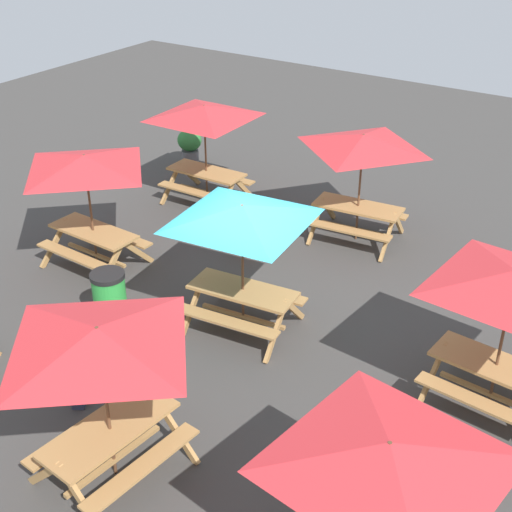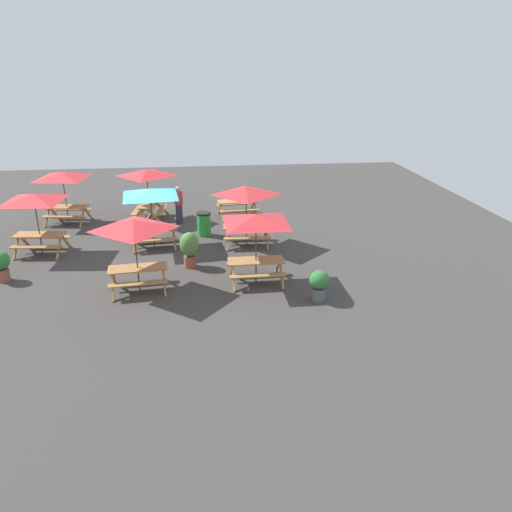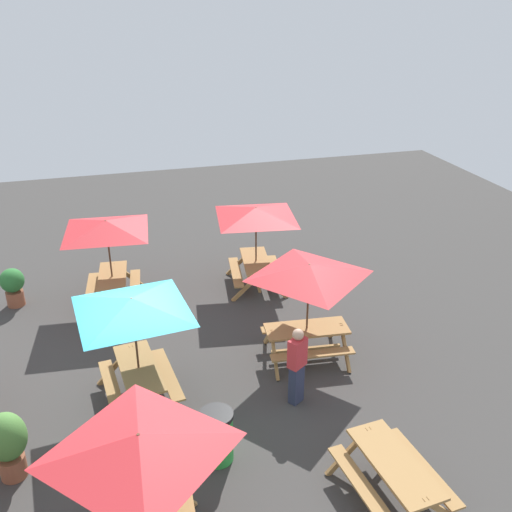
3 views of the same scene
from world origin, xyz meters
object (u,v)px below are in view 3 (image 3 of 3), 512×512
Objects in this scene: picnic_table_4 at (309,278)px; trash_bin_green at (217,436)px; potted_plant_1 at (13,285)px; person_standing at (297,364)px; picnic_table_3 at (140,453)px; picnic_table_7 at (393,471)px; potted_plant_0 at (7,442)px; picnic_table_2 at (107,232)px; picnic_table_0 at (256,218)px; picnic_table_6 at (133,313)px.

trash_bin_green is (-2.43, 2.53, -1.49)m from picnic_table_4.
potted_plant_1 is 7.99m from person_standing.
person_standing is (1.06, -1.82, 0.39)m from trash_bin_green.
picnic_table_3 is 8.80m from potted_plant_1.
picnic_table_3 is 1.00× the size of picnic_table_4.
picnic_table_7 is 1.87× the size of potted_plant_1.
potted_plant_0 reaches higher than potted_plant_1.
picnic_table_7 is at bearing -147.77° from picnic_table_2.
picnic_table_0 reaches higher than trash_bin_green.
picnic_table_6 is at bearing -149.48° from potted_plant_1.
picnic_table_7 is 1.52× the size of potted_plant_0.
picnic_table_2 reaches higher than potted_plant_1.
picnic_table_3 is 2.58m from trash_bin_green.
picnic_table_2 is 6.43m from trash_bin_green.
picnic_table_3 is at bearing 52.43° from picnic_table_4.
trash_bin_green is at bearing -156.73° from picnic_table_6.
potted_plant_1 reaches higher than picnic_table_7.
potted_plant_1 is at bearing 92.17° from picnic_table_0.
picnic_table_0 is 0.99× the size of picnic_table_2.
picnic_table_2 is at bearing -19.33° from potted_plant_0.
picnic_table_4 reaches higher than trash_bin_green.
picnic_table_4 is 2.28× the size of potted_plant_1.
picnic_table_7 is at bearing -140.91° from picnic_table_6.
picnic_table_7 is 10.42m from potted_plant_1.
picnic_table_4 is at bearing -41.01° from picnic_table_3.
trash_bin_green is at bearing -161.64° from picnic_table_2.
picnic_table_6 is 5.63m from potted_plant_1.
picnic_table_7 is 1.96× the size of trash_bin_green.
picnic_table_4 is at bearing 29.61° from person_standing.
picnic_table_0 is 1.20× the size of picnic_table_3.
person_standing is at bearing -84.28° from potted_plant_0.
picnic_table_0 is 5.09m from person_standing.
trash_bin_green is (1.64, -1.32, -1.49)m from picnic_table_3.
potted_plant_0 is (2.19, 2.05, -1.27)m from picnic_table_3.
person_standing is at bearing -59.60° from trash_bin_green.
picnic_table_7 is 2.95m from trash_bin_green.
picnic_table_2 reaches higher than picnic_table_7.
potted_plant_1 is (6.66, 3.88, 0.09)m from trash_bin_green.
picnic_table_2 is (0.09, 3.81, 0.00)m from picnic_table_0.
potted_plant_0 is (-5.55, 1.95, -1.27)m from picnic_table_2.
potted_plant_0 is at bearing -175.14° from potted_plant_1.
picnic_table_6 is 1.46× the size of picnic_table_7.
picnic_table_3 is 4.07m from picnic_table_7.
potted_plant_0 reaches higher than trash_bin_green.
picnic_table_2 is 8.74m from picnic_table_7.
person_standing reaches higher than trash_bin_green.
picnic_table_3 is 5.60m from picnic_table_4.
picnic_table_3 is at bearing -136.93° from potted_plant_0.
picnic_table_2 is 2.90m from potted_plant_1.
picnic_table_3 is at bearing 170.49° from picnic_table_6.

